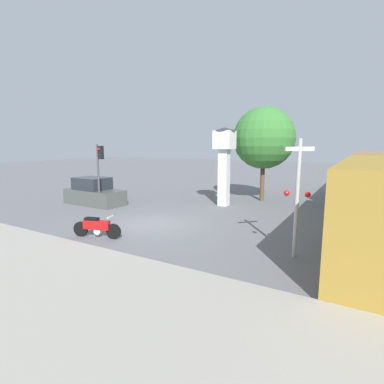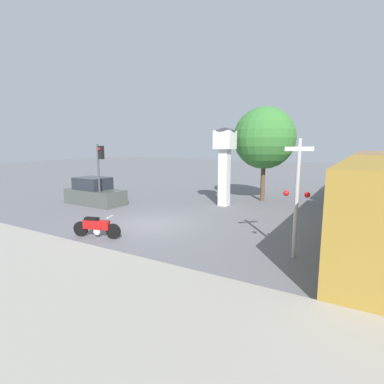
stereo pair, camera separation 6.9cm
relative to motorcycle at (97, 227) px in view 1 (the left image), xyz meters
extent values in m
plane|color=slate|center=(0.72, 2.92, -0.47)|extent=(120.00, 120.00, 0.00)
cube|color=#9E998E|center=(0.72, -4.00, -0.42)|extent=(36.00, 6.00, 0.10)
cylinder|color=black|center=(0.76, 0.23, -0.14)|extent=(0.66, 0.29, 0.65)
cylinder|color=black|center=(-0.74, -0.23, -0.14)|extent=(0.66, 0.29, 0.65)
cube|color=#B71414|center=(0.01, 0.00, 0.09)|extent=(1.21, 0.58, 0.39)
cube|color=black|center=(-0.20, -0.06, 0.34)|extent=(0.66, 0.42, 0.11)
cylinder|color=silver|center=(0.06, 0.02, -0.18)|extent=(0.35, 0.30, 0.30)
cube|color=silver|center=(0.64, 0.20, 0.49)|extent=(0.20, 0.48, 0.04)
cube|color=white|center=(1.89, 9.01, 1.37)|extent=(0.61, 0.61, 3.68)
cube|color=white|center=(1.89, 9.01, 3.79)|extent=(1.15, 1.15, 1.15)
cylinder|color=white|center=(1.89, 8.42, 3.79)|extent=(0.92, 0.02, 0.92)
cone|color=#333338|center=(1.89, 9.01, 4.47)|extent=(1.38, 1.38, 0.20)
cube|color=olive|center=(10.43, 4.74, 1.23)|extent=(2.80, 11.52, 3.40)
cube|color=olive|center=(10.43, 16.86, 1.23)|extent=(2.80, 11.52, 3.40)
cylinder|color=#47474C|center=(-4.48, 4.32, 1.52)|extent=(0.12, 0.12, 3.99)
cube|color=black|center=(-4.18, 4.32, 3.02)|extent=(0.28, 0.24, 0.80)
sphere|color=red|center=(-4.18, 4.17, 3.22)|extent=(0.16, 0.16, 0.16)
cylinder|color=#B7B7BC|center=(7.83, 1.93, 1.62)|extent=(0.14, 0.14, 4.18)
cube|color=white|center=(7.83, 1.93, 3.36)|extent=(0.82, 0.82, 0.14)
sphere|color=red|center=(7.48, 1.88, 1.83)|extent=(0.20, 0.20, 0.20)
sphere|color=red|center=(8.18, 1.88, 1.83)|extent=(0.20, 0.20, 0.20)
cylinder|color=brown|center=(3.51, 12.01, 0.88)|extent=(0.30, 0.30, 2.70)
sphere|color=#387A33|center=(3.51, 12.01, 3.94)|extent=(4.26, 4.26, 4.26)
cube|color=#4C514C|center=(-5.76, 5.07, 0.03)|extent=(4.24, 1.90, 1.00)
cube|color=#262B33|center=(-5.96, 5.08, 0.93)|extent=(2.24, 1.71, 0.80)
camera|label=1|loc=(9.82, -8.68, 3.51)|focal=28.00mm
camera|label=2|loc=(9.88, -8.65, 3.51)|focal=28.00mm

